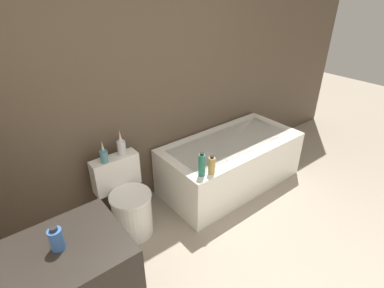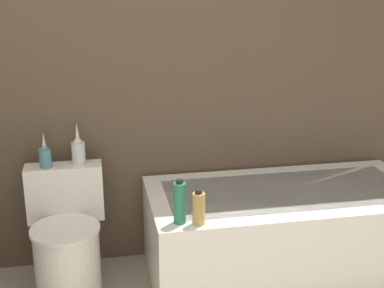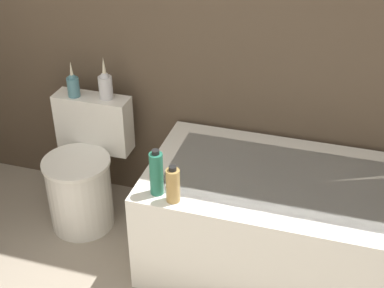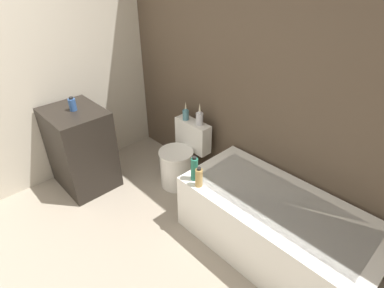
{
  "view_description": "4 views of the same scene",
  "coord_description": "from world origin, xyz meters",
  "px_view_note": "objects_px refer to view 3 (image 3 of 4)",
  "views": [
    {
      "loc": [
        -1.34,
        -0.36,
        2.1
      ],
      "look_at": [
        0.04,
        1.38,
        0.87
      ],
      "focal_mm": 28.0,
      "sensor_mm": 36.0,
      "label": 1
    },
    {
      "loc": [
        -0.3,
        -1.06,
        1.74
      ],
      "look_at": [
        0.2,
        1.53,
        0.89
      ],
      "focal_mm": 50.0,
      "sensor_mm": 36.0,
      "label": 2
    },
    {
      "loc": [
        0.82,
        -0.52,
        2.03
      ],
      "look_at": [
        0.23,
        1.46,
        0.75
      ],
      "focal_mm": 50.0,
      "sensor_mm": 36.0,
      "label": 3
    },
    {
      "loc": [
        1.57,
        -0.11,
        2.17
      ],
      "look_at": [
        0.04,
        1.36,
        0.86
      ],
      "focal_mm": 28.0,
      "sensor_mm": 36.0,
      "label": 4
    }
  ],
  "objects_px": {
    "shampoo_bottle_short": "(173,185)",
    "bathtub": "(305,227)",
    "toilet": "(84,174)",
    "vase_silver": "(105,84)",
    "vase_gold": "(73,84)",
    "shampoo_bottle_tall": "(156,173)"
  },
  "relations": [
    {
      "from": "shampoo_bottle_short",
      "to": "bathtub",
      "type": "bearing_deg",
      "value": 28.54
    },
    {
      "from": "toilet",
      "to": "shampoo_bottle_tall",
      "type": "xyz_separation_m",
      "value": [
        0.58,
        -0.35,
        0.36
      ]
    },
    {
      "from": "bathtub",
      "to": "toilet",
      "type": "bearing_deg",
      "value": 176.84
    },
    {
      "from": "shampoo_bottle_short",
      "to": "vase_gold",
      "type": "bearing_deg",
      "value": 144.13
    },
    {
      "from": "shampoo_bottle_short",
      "to": "vase_silver",
      "type": "bearing_deg",
      "value": 135.02
    },
    {
      "from": "bathtub",
      "to": "shampoo_bottle_short",
      "type": "height_order",
      "value": "shampoo_bottle_short"
    },
    {
      "from": "vase_gold",
      "to": "toilet",
      "type": "bearing_deg",
      "value": -60.92
    },
    {
      "from": "vase_gold",
      "to": "shampoo_bottle_tall",
      "type": "relative_size",
      "value": 0.89
    },
    {
      "from": "shampoo_bottle_tall",
      "to": "bathtub",
      "type": "bearing_deg",
      "value": 22.92
    },
    {
      "from": "bathtub",
      "to": "shampoo_bottle_tall",
      "type": "xyz_separation_m",
      "value": [
        -0.67,
        -0.28,
        0.38
      ]
    },
    {
      "from": "vase_gold",
      "to": "shampoo_bottle_tall",
      "type": "height_order",
      "value": "vase_gold"
    },
    {
      "from": "vase_gold",
      "to": "shampoo_bottle_short",
      "type": "height_order",
      "value": "vase_gold"
    },
    {
      "from": "bathtub",
      "to": "toilet",
      "type": "xyz_separation_m",
      "value": [
        -1.25,
        0.07,
        0.02
      ]
    },
    {
      "from": "vase_silver",
      "to": "shampoo_bottle_short",
      "type": "distance_m",
      "value": 0.83
    },
    {
      "from": "bathtub",
      "to": "toilet",
      "type": "distance_m",
      "value": 1.25
    },
    {
      "from": "toilet",
      "to": "shampoo_bottle_short",
      "type": "xyz_separation_m",
      "value": [
        0.67,
        -0.39,
        0.33
      ]
    },
    {
      "from": "toilet",
      "to": "shampoo_bottle_short",
      "type": "height_order",
      "value": "shampoo_bottle_short"
    },
    {
      "from": "bathtub",
      "to": "vase_silver",
      "type": "relative_size",
      "value": 6.52
    },
    {
      "from": "vase_silver",
      "to": "shampoo_bottle_tall",
      "type": "height_order",
      "value": "vase_silver"
    },
    {
      "from": "vase_gold",
      "to": "vase_silver",
      "type": "height_order",
      "value": "vase_silver"
    },
    {
      "from": "toilet",
      "to": "vase_silver",
      "type": "height_order",
      "value": "vase_silver"
    },
    {
      "from": "shampoo_bottle_tall",
      "to": "shampoo_bottle_short",
      "type": "height_order",
      "value": "shampoo_bottle_tall"
    }
  ]
}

